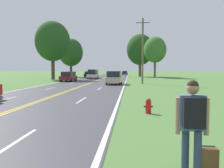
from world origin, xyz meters
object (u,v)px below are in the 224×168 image
(tree_mid_treeline, at_px, (71,52))
(tree_right_cluster, at_px, (155,50))
(fire_hydrant, at_px, (148,106))
(car_silver_van_mid_far, at_px, (93,74))
(car_maroon_van_mid_near, at_px, (69,76))
(car_dark_blue_sedan_distant, at_px, (125,73))
(suitcase, at_px, (207,163))
(car_black_hatchback_receding, at_px, (89,74))
(tree_left_verge, at_px, (140,50))
(tree_far_back, at_px, (53,41))
(hitchhiker_person, at_px, (192,118))
(car_champagne_suv_approaching, at_px, (114,77))

(tree_mid_treeline, xyz_separation_m, tree_right_cluster, (20.34, -3.13, 0.29))
(fire_hydrant, relative_size, car_silver_van_mid_far, 0.15)
(car_maroon_van_mid_near, height_order, car_dark_blue_sedan_distant, car_maroon_van_mid_near)
(car_silver_van_mid_far, height_order, car_dark_blue_sedan_distant, car_silver_van_mid_far)
(suitcase, bearing_deg, car_silver_van_mid_far, 15.89)
(car_black_hatchback_receding, bearing_deg, tree_mid_treeline, 49.70)
(car_maroon_van_mid_near, bearing_deg, tree_right_cluster, -40.57)
(fire_hydrant, bearing_deg, car_maroon_van_mid_near, 111.93)
(tree_left_verge, bearing_deg, fire_hydrant, -91.88)
(car_dark_blue_sedan_distant, bearing_deg, car_maroon_van_mid_near, -10.78)
(tree_far_back, bearing_deg, car_silver_van_mid_far, 26.59)
(tree_right_cluster, relative_size, car_silver_van_mid_far, 1.98)
(tree_left_verge, distance_m, tree_far_back, 25.32)
(suitcase, xyz_separation_m, car_silver_van_mid_far, (-9.00, 43.15, 0.71))
(suitcase, xyz_separation_m, fire_hydrant, (-0.60, 6.36, 0.07))
(car_maroon_van_mid_near, distance_m, car_black_hatchback_receding, 15.77)
(hitchhiker_person, relative_size, suitcase, 2.99)
(tree_far_back, height_order, car_dark_blue_sedan_distant, tree_far_back)
(tree_right_cluster, xyz_separation_m, car_maroon_van_mid_near, (-15.58, -17.32, -5.54))
(hitchhiker_person, height_order, car_maroon_van_mid_near, hitchhiker_person)
(tree_mid_treeline, distance_m, tree_far_back, 14.09)
(tree_left_verge, distance_m, car_black_hatchback_receding, 16.28)
(car_champagne_suv_approaching, xyz_separation_m, car_black_hatchback_receding, (-7.22, 22.40, -0.13))
(tree_left_verge, height_order, car_dark_blue_sedan_distant, tree_left_verge)
(hitchhiker_person, xyz_separation_m, car_silver_van_mid_far, (-8.73, 43.13, -0.12))
(tree_far_back, relative_size, car_silver_van_mid_far, 2.33)
(tree_mid_treeline, xyz_separation_m, car_maroon_van_mid_near, (4.76, -20.44, -5.25))
(fire_hydrant, distance_m, tree_far_back, 37.30)
(tree_right_cluster, distance_m, car_maroon_van_mid_near, 23.94)
(suitcase, xyz_separation_m, tree_mid_treeline, (-16.16, 53.64, 5.81))
(car_silver_van_mid_far, height_order, car_black_hatchback_receding, car_silver_van_mid_far)
(tree_right_cluster, bearing_deg, tree_mid_treeline, 171.26)
(tree_right_cluster, xyz_separation_m, tree_far_back, (-20.26, -10.91, 0.83))
(tree_left_verge, relative_size, car_black_hatchback_receding, 3.16)
(tree_mid_treeline, distance_m, car_silver_van_mid_far, 13.69)
(suitcase, distance_m, fire_hydrant, 6.39)
(hitchhiker_person, height_order, tree_mid_treeline, tree_mid_treeline)
(fire_hydrant, height_order, tree_far_back, tree_far_back)
(tree_left_verge, bearing_deg, hitchhiker_person, -91.35)
(suitcase, relative_size, car_black_hatchback_receding, 0.17)
(hitchhiker_person, height_order, car_silver_van_mid_far, car_silver_van_mid_far)
(car_silver_van_mid_far, bearing_deg, tree_right_cluster, -60.43)
(car_maroon_van_mid_near, bearing_deg, car_champagne_suv_approaching, -128.74)
(car_black_hatchback_receding, bearing_deg, car_maroon_van_mid_near, 178.28)
(hitchhiker_person, distance_m, tree_right_cluster, 50.97)
(tree_mid_treeline, xyz_separation_m, tree_far_back, (0.08, -14.04, 1.13))
(suitcase, relative_size, car_maroon_van_mid_near, 0.14)
(car_maroon_van_mid_near, relative_size, car_dark_blue_sedan_distant, 0.96)
(hitchhiker_person, distance_m, tree_mid_treeline, 56.15)
(tree_left_verge, distance_m, car_champagne_suv_approaching, 32.55)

